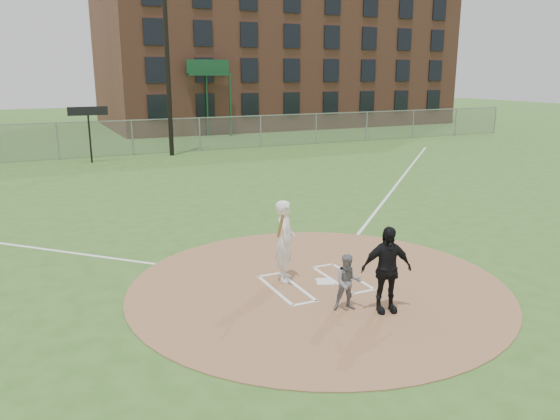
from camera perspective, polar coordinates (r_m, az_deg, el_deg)
name	(u,v)px	position (r m, az deg, el deg)	size (l,w,h in m)	color
ground	(318,286)	(12.33, 3.98, -7.94)	(140.00, 140.00, 0.00)	#336021
dirt_circle	(318,286)	(12.33, 3.98, -7.90)	(8.40, 8.40, 0.02)	#9A6D49
home_plate	(325,282)	(12.50, 4.74, -7.47)	(0.40, 0.40, 0.03)	white
foul_line_first	(399,182)	(24.37, 12.30, 2.89)	(0.10, 24.00, 0.01)	white
catcher	(348,282)	(10.99, 7.12, -7.51)	(0.56, 0.43, 1.15)	slate
umpire	(386,269)	(10.94, 11.05, -6.11)	(1.02, 0.43, 1.75)	black
batters_boxes	(315,283)	(12.44, 3.64, -7.60)	(2.08, 1.88, 0.01)	white
batter_at_plate	(285,241)	(12.31, 0.54, -3.21)	(0.77, 1.11, 1.87)	white
outfield_fence	(132,138)	(32.65, -15.17, 7.32)	(56.08, 0.08, 2.03)	slate
brick_warehouse	(272,41)	(52.64, -0.85, 17.29)	(30.00, 17.17, 15.00)	brown
light_pole	(166,35)	(31.94, -11.81, 17.43)	(1.20, 0.30, 12.22)	black
scoreboard_sign	(88,117)	(30.40, -19.41, 9.14)	(2.00, 0.10, 2.93)	black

